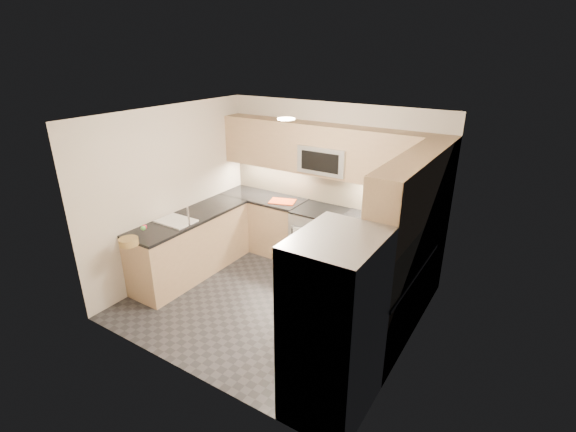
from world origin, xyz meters
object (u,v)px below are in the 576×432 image
Objects in this scene: microwave at (326,159)px; fruit_basket at (129,242)px; gas_range at (320,238)px; refrigerator at (334,327)px; utensil_bowl at (426,228)px; cutting_board at (282,201)px.

microwave reaches higher than fruit_basket.
gas_range is 1.20× the size of microwave.
refrigerator reaches higher than fruit_basket.
microwave is 0.42× the size of refrigerator.
microwave is 1.74m from utensil_bowl.
refrigerator is 2.37m from utensil_bowl.
fruit_basket is (-1.44, -2.49, -0.72)m from microwave.
fruit_basket is at bearing 178.85° from refrigerator.
refrigerator is at bearing -1.15° from fruit_basket.
gas_range is at bearing 2.27° from cutting_board.
gas_range is 0.51× the size of refrigerator.
gas_range is at bearing 177.87° from utensil_bowl.
fruit_basket is (-2.89, 0.06, 0.08)m from refrigerator.
refrigerator is at bearing -48.42° from cutting_board.
utensil_bowl is 0.78× the size of cutting_board.
fruit_basket is at bearing -120.05° from microwave.
utensil_bowl reaches higher than fruit_basket.
utensil_bowl is (1.60, -0.18, -0.67)m from microwave.
gas_range is 0.84m from cutting_board.
utensil_bowl is 2.27m from cutting_board.
cutting_board is 1.68× the size of fruit_basket.
refrigerator is 4.48× the size of cutting_board.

